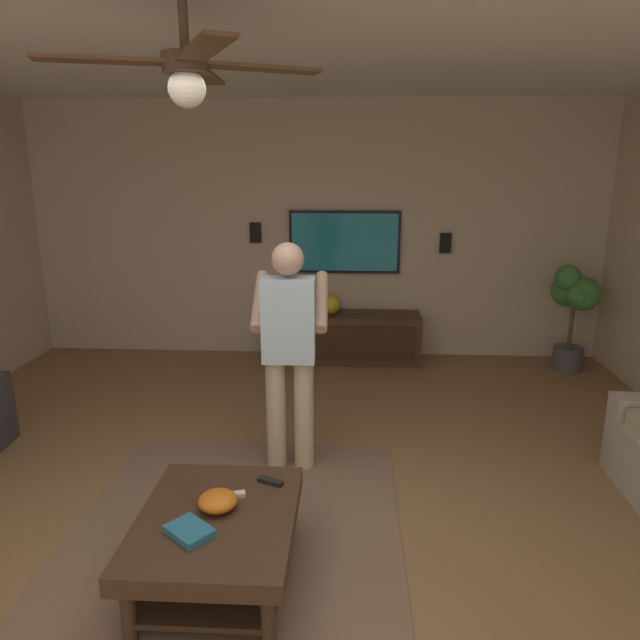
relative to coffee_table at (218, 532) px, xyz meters
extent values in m
plane|color=olive|center=(0.11, -0.27, -0.30)|extent=(9.09, 9.09, 0.00)
cube|color=#C6B299|center=(3.95, -0.27, 1.12)|extent=(0.10, 6.60, 2.84)
cube|color=#7A604C|center=(0.20, 0.00, -0.29)|extent=(2.71, 1.97, 0.01)
cube|color=#422B1C|center=(0.00, 0.00, 0.05)|extent=(1.00, 0.80, 0.10)
cylinder|color=#422B1C|center=(0.42, -0.32, -0.15)|extent=(0.07, 0.07, 0.30)
cylinder|color=#422B1C|center=(0.42, 0.32, -0.15)|extent=(0.07, 0.07, 0.30)
cylinder|color=#422B1C|center=(-0.42, -0.32, -0.15)|extent=(0.07, 0.07, 0.30)
cylinder|color=#422B1C|center=(-0.42, 0.32, -0.15)|extent=(0.07, 0.07, 0.30)
cube|color=#382417|center=(0.00, 0.00, -0.20)|extent=(0.88, 0.68, 0.03)
cube|color=#422B1C|center=(3.62, -0.60, -0.02)|extent=(0.44, 1.70, 0.55)
cube|color=#352216|center=(3.40, -0.60, -0.02)|extent=(0.01, 1.56, 0.39)
cube|color=black|center=(3.86, -0.60, 1.02)|extent=(0.05, 1.24, 0.69)
cube|color=teal|center=(3.84, -0.60, 1.02)|extent=(0.01, 1.18, 0.63)
cylinder|color=#C6B793|center=(1.22, -0.35, 0.11)|extent=(0.14, 0.14, 0.82)
cylinder|color=#C6B793|center=(1.22, -0.15, 0.11)|extent=(0.14, 0.14, 0.82)
cube|color=silver|center=(1.22, -0.25, 0.81)|extent=(0.23, 0.37, 0.58)
sphere|color=tan|center=(1.22, -0.25, 1.23)|extent=(0.22, 0.22, 0.22)
cylinder|color=tan|center=(1.41, -0.46, 0.90)|extent=(0.48, 0.10, 0.37)
cylinder|color=tan|center=(1.39, -0.02, 0.90)|extent=(0.48, 0.10, 0.37)
cube|color=white|center=(1.60, -0.24, 0.80)|extent=(0.04, 0.05, 0.16)
cylinder|color=#4C4C51|center=(3.45, -3.02, -0.17)|extent=(0.30, 0.30, 0.26)
cylinder|color=brown|center=(3.45, -3.02, 0.17)|extent=(0.04, 0.04, 0.42)
sphere|color=#3D7F38|center=(3.52, -2.97, 0.56)|extent=(0.34, 0.34, 0.34)
sphere|color=#3D7F38|center=(3.30, -2.99, 0.56)|extent=(0.24, 0.24, 0.24)
sphere|color=#3D7F38|center=(3.47, -2.97, 0.63)|extent=(0.22, 0.22, 0.22)
sphere|color=#3D7F38|center=(3.36, -3.07, 0.56)|extent=(0.35, 0.35, 0.35)
sphere|color=#3D7F38|center=(3.41, -2.91, 0.72)|extent=(0.27, 0.27, 0.27)
ellipsoid|color=orange|center=(0.05, 0.00, 0.15)|extent=(0.20, 0.20, 0.09)
cube|color=white|center=(0.16, -0.04, 0.12)|extent=(0.08, 0.16, 0.02)
cube|color=black|center=(0.31, -0.23, 0.12)|extent=(0.10, 0.16, 0.02)
cube|color=teal|center=(-0.17, 0.09, 0.12)|extent=(0.26, 0.27, 0.04)
sphere|color=gold|center=(3.59, -0.45, 0.36)|extent=(0.22, 0.22, 0.22)
cube|color=black|center=(3.87, -1.72, 1.01)|extent=(0.06, 0.12, 0.22)
cube|color=black|center=(3.87, 0.40, 1.11)|extent=(0.06, 0.12, 0.22)
cylinder|color=#4C3828|center=(0.02, 0.03, 2.38)|extent=(0.04, 0.04, 0.28)
cylinder|color=#4C3828|center=(0.02, 0.03, 2.24)|extent=(0.20, 0.20, 0.08)
sphere|color=silver|center=(0.02, 0.03, 2.14)|extent=(0.16, 0.16, 0.16)
cube|color=brown|center=(0.34, 0.05, 2.24)|extent=(0.56, 0.14, 0.02)
cube|color=brown|center=(-0.07, 0.34, 2.24)|extent=(0.27, 0.57, 0.02)
cube|color=brown|center=(-0.27, -0.11, 2.24)|extent=(0.55, 0.36, 0.02)
cube|color=brown|center=(0.16, -0.25, 2.24)|extent=(0.35, 0.56, 0.02)
camera|label=1|loc=(-2.54, -0.67, 1.82)|focal=32.15mm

